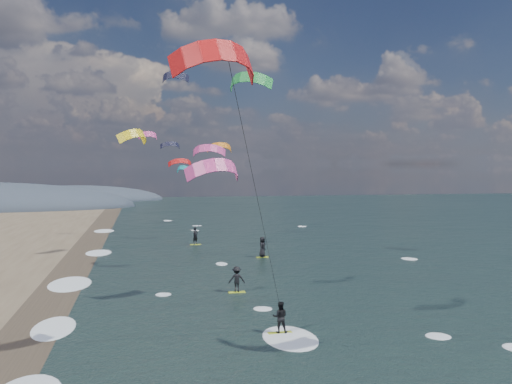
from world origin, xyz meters
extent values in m
cube|color=#382D23|center=(-12.00, 10.00, 0.00)|extent=(3.00, 240.00, 0.00)
ellipsoid|color=#3D4756|center=(-22.00, 120.00, 0.00)|extent=(40.00, 18.00, 7.00)
cube|color=#BDD225|center=(0.19, 11.88, 0.03)|extent=(1.22, 0.37, 0.06)
imported|color=black|center=(0.19, 11.88, 0.83)|extent=(0.87, 0.74, 1.54)
ellipsoid|color=white|center=(0.49, 11.08, 0.00)|extent=(2.60, 4.20, 0.12)
cylinder|color=black|center=(-1.56, 8.88, 6.91)|extent=(0.02, 0.02, 13.20)
cube|color=#BDD225|center=(-0.47, 21.18, 0.03)|extent=(1.10, 0.35, 0.05)
imported|color=black|center=(-0.47, 21.18, 0.88)|extent=(1.12, 0.71, 1.65)
cube|color=#BDD225|center=(4.01, 34.55, 0.03)|extent=(1.10, 0.35, 0.05)
imported|color=black|center=(4.01, 34.55, 0.95)|extent=(0.95, 1.05, 1.80)
cube|color=#BDD225|center=(-1.17, 43.72, 0.03)|extent=(1.10, 0.35, 0.05)
imported|color=black|center=(-1.17, 43.72, 0.94)|extent=(0.77, 0.73, 1.77)
ellipsoid|color=white|center=(-10.80, 15.00, 0.00)|extent=(2.40, 5.40, 0.11)
ellipsoid|color=white|center=(-10.80, 26.00, 0.00)|extent=(2.40, 5.40, 0.11)
ellipsoid|color=white|center=(-10.80, 40.00, 0.00)|extent=(2.40, 5.40, 0.11)
ellipsoid|color=white|center=(-10.80, 58.00, 0.00)|extent=(2.40, 5.40, 0.11)
camera|label=1|loc=(-6.32, -15.08, 8.36)|focal=40.00mm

